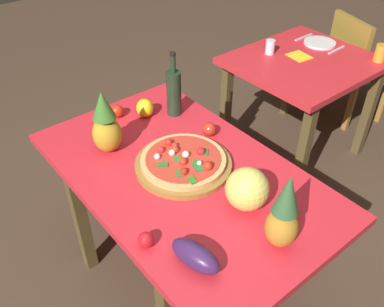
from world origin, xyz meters
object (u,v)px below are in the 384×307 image
(melon, at_px, (247,189))
(fork_utensil, at_px, (304,37))
(pineapple_left, at_px, (284,215))
(knife_utensil, at_px, (336,50))
(drinking_glass_juice, at_px, (380,53))
(background_table, at_px, (302,75))
(wine_bottle, at_px, (174,92))
(dinner_plate, at_px, (320,43))
(pizza_board, at_px, (183,164))
(eggplant, at_px, (195,256))
(tomato_near_board, at_px, (117,111))
(drinking_glass_water, at_px, (270,47))
(pizza, at_px, (183,160))
(tomato_by_bottle, at_px, (209,129))
(bell_pepper, at_px, (145,108))
(pineapple_right, at_px, (106,125))
(display_table, at_px, (183,185))
(tomato_beside_pepper, at_px, (288,206))
(dining_chair, at_px, (355,64))
(tomato_at_corner, at_px, (146,240))
(napkin_folded, at_px, (299,56))

(melon, xyz_separation_m, fork_utensil, (-0.93, 1.52, -0.08))
(pineapple_left, distance_m, knife_utensil, 1.79)
(drinking_glass_juice, bearing_deg, background_table, -131.56)
(wine_bottle, xyz_separation_m, dinner_plate, (-0.07, 1.33, -0.12))
(pizza_board, bearing_deg, eggplant, -33.66)
(tomato_near_board, bearing_deg, wine_bottle, 56.68)
(eggplant, distance_m, drinking_glass_water, 1.78)
(pizza, relative_size, tomato_by_bottle, 5.58)
(tomato_by_bottle, bearing_deg, pizza_board, -66.02)
(bell_pepper, bearing_deg, pineapple_right, -65.36)
(melon, bearing_deg, pineapple_left, -11.01)
(tomato_near_board, distance_m, drinking_glass_water, 1.19)
(bell_pepper, distance_m, dinner_plate, 1.46)
(display_table, relative_size, drinking_glass_water, 14.91)
(drinking_glass_water, xyz_separation_m, knife_utensil, (0.26, 0.39, -0.04))
(pineapple_right, height_order, tomato_by_bottle, pineapple_right)
(wine_bottle, relative_size, melon, 1.98)
(background_table, distance_m, tomato_beside_pepper, 1.42)
(dining_chair, height_order, tomato_at_corner, dining_chair)
(bell_pepper, bearing_deg, tomato_beside_pepper, 2.42)
(tomato_beside_pepper, bearing_deg, drinking_glass_water, 135.17)
(dining_chair, distance_m, tomato_by_bottle, 1.76)
(wine_bottle, distance_m, pineapple_right, 0.43)
(bell_pepper, height_order, napkin_folded, bell_pepper)
(pineapple_left, distance_m, napkin_folded, 1.62)
(dining_chair, relative_size, tomato_by_bottle, 12.45)
(background_table, height_order, dinner_plate, dinner_plate)
(tomato_near_board, bearing_deg, bell_pepper, 54.62)
(display_table, distance_m, drinking_glass_juice, 1.67)
(bell_pepper, relative_size, fork_utensil, 0.56)
(pizza, distance_m, drinking_glass_water, 1.30)
(bell_pepper, relative_size, drinking_glass_juice, 0.92)
(pineapple_left, relative_size, drinking_glass_water, 3.46)
(eggplant, bearing_deg, pineapple_right, 172.44)
(melon, xyz_separation_m, eggplant, (0.10, -0.34, -0.04))
(drinking_glass_juice, height_order, dinner_plate, drinking_glass_juice)
(pineapple_right, bearing_deg, tomato_by_bottle, 64.77)
(eggplant, height_order, drinking_glass_juice, drinking_glass_juice)
(tomato_at_corner, bearing_deg, pizza_board, 124.92)
(dinner_plate, bearing_deg, tomato_near_board, -93.39)
(pineapple_left, relative_size, melon, 1.85)
(pineapple_right, distance_m, napkin_folded, 1.50)
(tomato_near_board, bearing_deg, pizza, 1.53)
(tomato_at_corner, bearing_deg, pineapple_left, 52.55)
(pizza_board, xyz_separation_m, eggplant, (0.44, -0.29, 0.03))
(dining_chair, relative_size, drinking_glass_juice, 7.78)
(melon, distance_m, drinking_glass_water, 1.45)
(wine_bottle, bearing_deg, tomato_beside_pepper, -6.15)
(pizza, bearing_deg, background_table, 105.27)
(pineapple_left, xyz_separation_m, drinking_glass_juice, (-0.60, 1.64, -0.09))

